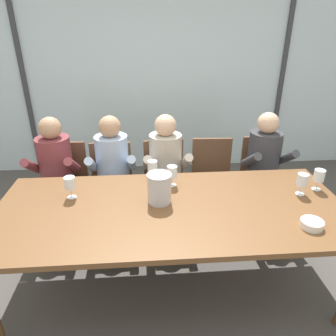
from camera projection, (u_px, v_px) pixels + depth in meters
The scene contains 22 objects.
ground at pixel (164, 217), 3.49m from camera, with size 14.00×14.00×0.00m, color #4C4742.
window_glass_panel at pixel (157, 79), 4.20m from camera, with size 7.78×0.03×2.60m, color silver.
window_mullion_left at pixel (24, 81), 4.07m from camera, with size 0.06×0.06×2.60m, color #38383D.
window_mullion_right at pixel (282, 78), 4.30m from camera, with size 0.06×0.06×2.60m, color #38383D.
hillside_vineyard at pixel (151, 75), 7.65m from camera, with size 13.78×2.40×1.61m, color #477A38.
dining_table at pixel (172, 214), 2.28m from camera, with size 2.58×1.11×0.77m.
chair_near_curtain at pixel (66, 179), 3.19m from camera, with size 0.45×0.45×0.90m.
chair_left_of_center at pixel (111, 180), 3.17m from camera, with size 0.44×0.44×0.90m.
chair_center at pixel (165, 176), 3.25m from camera, with size 0.48×0.48×0.90m.
chair_right_of_center at pixel (212, 174), 3.29m from camera, with size 0.46×0.46×0.90m.
chair_near_window_right at pixel (261, 173), 3.32m from camera, with size 0.50×0.50×0.90m.
person_maroon_top at pixel (55, 172), 2.96m from camera, with size 0.46×0.61×1.22m.
person_pale_blue_shirt at pixel (113, 170), 2.99m from camera, with size 0.47×0.62×1.22m.
person_beige_jumper at pixel (166, 168), 3.03m from camera, with size 0.47×0.62×1.22m.
person_charcoal_jacket at pixel (266, 165), 3.10m from camera, with size 0.49×0.63×1.22m.
ice_bucket_primary at pixel (159, 188), 2.27m from camera, with size 0.19×0.19×0.23m.
tasting_bowl at pixel (312, 224), 2.02m from camera, with size 0.15×0.15×0.05m, color silver.
wine_glass_by_left_taster at pixel (319, 176), 2.44m from camera, with size 0.08×0.08×0.17m.
wine_glass_near_bucket at pixel (152, 167), 2.60m from camera, with size 0.08×0.08×0.17m.
wine_glass_center_pour at pixel (302, 181), 2.37m from camera, with size 0.08×0.08×0.17m.
wine_glass_by_right_taster at pixel (172, 173), 2.50m from camera, with size 0.08×0.08×0.17m.
wine_glass_spare_empty at pixel (70, 183), 2.32m from camera, with size 0.08×0.08×0.17m.
Camera 1 is at (-0.17, -1.91, 2.00)m, focal length 32.92 mm.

